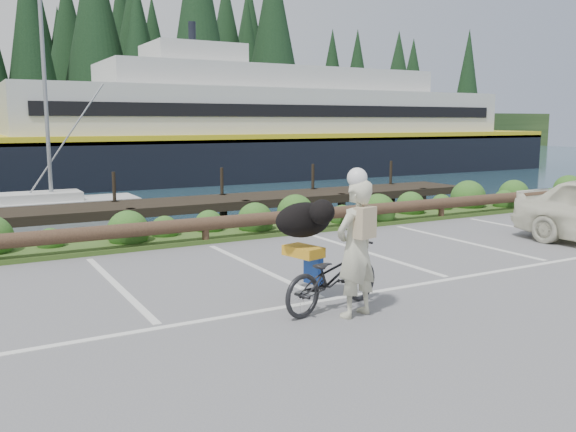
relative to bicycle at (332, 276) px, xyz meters
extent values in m
plane|color=#605F62|center=(0.16, 0.80, -0.49)|extent=(72.00, 72.00, 0.00)
plane|color=#1A323E|center=(0.16, 48.80, -1.69)|extent=(160.00, 160.00, 0.00)
cube|color=#3D5B21|center=(0.16, 6.10, -0.44)|extent=(34.00, 1.60, 0.10)
imported|color=black|center=(0.00, 0.00, 0.00)|extent=(1.97, 1.09, 0.98)
imported|color=beige|center=(0.11, -0.42, 0.47)|extent=(0.79, 0.62, 1.93)
ellipsoid|color=black|center=(-0.15, 0.58, 0.76)|extent=(0.66, 1.00, 0.53)
camera|label=1|loc=(-4.73, -7.18, 2.22)|focal=38.00mm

